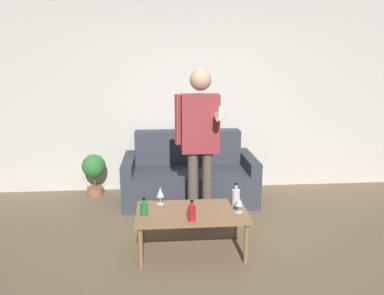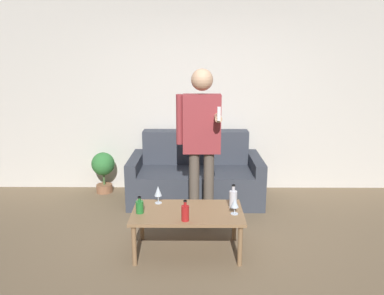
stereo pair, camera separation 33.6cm
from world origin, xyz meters
name	(u,v)px [view 1 (the left image)]	position (x,y,z in m)	size (l,w,h in m)	color
ground_plane	(223,269)	(0.00, 0.00, 0.00)	(16.00, 16.00, 0.00)	#756047
wall_back	(199,96)	(0.00, 2.26, 1.35)	(8.00, 0.06, 2.70)	silver
couch	(189,176)	(-0.17, 1.79, 0.32)	(1.73, 0.89, 0.89)	#383D47
coffee_table	(192,215)	(-0.25, 0.34, 0.39)	(1.07, 0.61, 0.43)	#8E6B47
bottle_orange	(236,197)	(0.19, 0.43, 0.52)	(0.08, 0.08, 0.24)	silver
bottle_green	(192,213)	(-0.27, 0.13, 0.51)	(0.07, 0.07, 0.20)	#B21E1E
bottle_dark	(144,208)	(-0.71, 0.30, 0.49)	(0.07, 0.07, 0.16)	#23752D
wine_glass_near	(239,202)	(0.19, 0.28, 0.54)	(0.08, 0.08, 0.16)	silver
wine_glass_far	(160,193)	(-0.56, 0.55, 0.55)	(0.08, 0.08, 0.18)	silver
person_standing_front	(200,134)	(-0.11, 0.98, 1.06)	(0.48, 0.44, 1.76)	brown
potted_plant	(94,170)	(-1.47, 2.03, 0.37)	(0.32, 0.32, 0.58)	#936042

